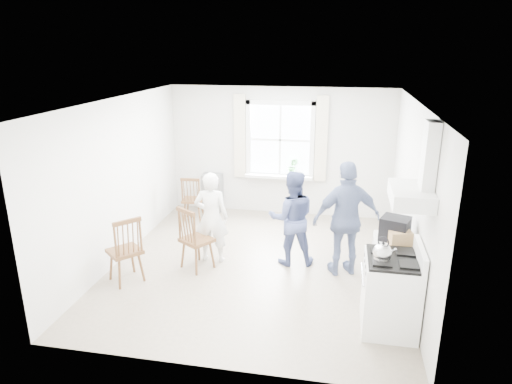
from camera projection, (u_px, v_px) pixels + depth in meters
The scene contains 16 objects.
room_shell at pixel (257, 188), 6.91m from camera, with size 4.62×5.12×2.64m.
window_assembly at pixel (280, 145), 9.15m from camera, with size 1.88×0.24×1.70m.
range_hood at pixel (417, 182), 5.10m from camera, with size 0.45×0.76×0.94m.
shelf_unit at pixel (213, 193), 9.62m from camera, with size 0.40×0.30×0.80m, color gray.
gas_stove at pixel (391, 293), 5.56m from camera, with size 0.68×0.76×1.12m.
kettle at pixel (382, 253), 5.31m from camera, with size 0.22×0.22×0.31m.
low_cabinet at pixel (391, 269), 6.21m from camera, with size 0.50×0.55×0.90m, color silver.
stereo_stack at pixel (395, 229), 6.00m from camera, with size 0.44×0.42×0.31m.
cardboard_box at pixel (400, 238), 5.89m from camera, with size 0.28×0.20×0.18m, color #A58050.
windsor_chair_a at pixel (192, 195), 8.95m from camera, with size 0.43×0.42×0.93m.
windsor_chair_b at pixel (191, 232), 6.97m from camera, with size 0.60×0.59×1.03m.
windsor_chair_c at pixel (127, 244), 6.56m from camera, with size 0.61×0.61×1.04m.
person_left at pixel (211, 217), 7.26m from camera, with size 0.54×0.54×1.49m, color white.
person_mid at pixel (292, 218), 7.17m from camera, with size 0.74×0.74×1.53m, color #404B78.
person_right at pixel (347, 219), 6.81m from camera, with size 1.04×1.04×1.77m, color navy.
potted_plant at pixel (293, 167), 9.15m from camera, with size 0.20×0.20×0.37m, color #367A38.
Camera 1 is at (1.21, -6.49, 3.35)m, focal length 32.00 mm.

